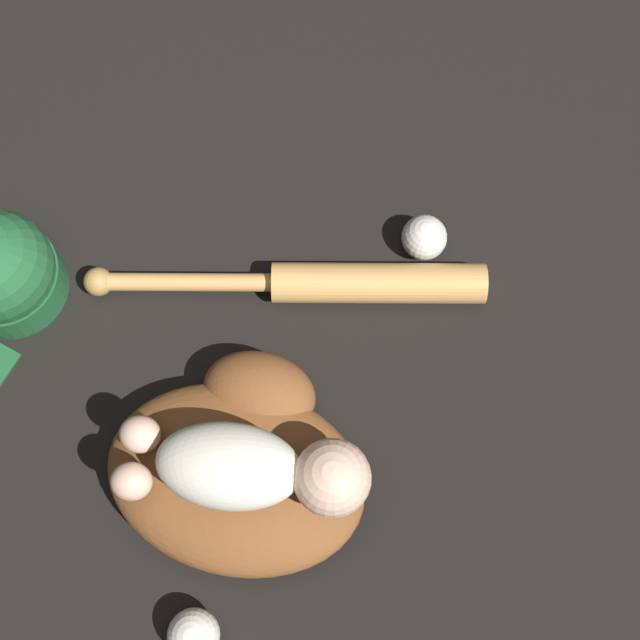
{
  "coord_description": "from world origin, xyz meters",
  "views": [
    {
      "loc": [
        0.24,
        -0.13,
        1.29
      ],
      "look_at": [
        0.06,
        0.24,
        0.08
      ],
      "focal_mm": 50.0,
      "sensor_mm": 36.0,
      "label": 1
    }
  ],
  "objects_px": {
    "baby_figure": "(253,469)",
    "baseball_glove": "(240,463)",
    "baseball_spare": "(194,635)",
    "baseball_bat": "(336,283)",
    "baseball": "(424,238)"
  },
  "relations": [
    {
      "from": "baby_figure",
      "to": "baseball_bat",
      "type": "distance_m",
      "value": 0.34
    },
    {
      "from": "baseball_spare",
      "to": "baseball_glove",
      "type": "bearing_deg",
      "value": 102.17
    },
    {
      "from": "baseball",
      "to": "baseball_spare",
      "type": "relative_size",
      "value": 0.99
    },
    {
      "from": "baby_figure",
      "to": "baseball_bat",
      "type": "bearing_deg",
      "value": 95.86
    },
    {
      "from": "baseball_glove",
      "to": "baseball_bat",
      "type": "distance_m",
      "value": 0.31
    },
    {
      "from": "baseball_glove",
      "to": "baseball",
      "type": "distance_m",
      "value": 0.44
    },
    {
      "from": "baby_figure",
      "to": "baseball_spare",
      "type": "height_order",
      "value": "baby_figure"
    },
    {
      "from": "baseball_glove",
      "to": "baseball_spare",
      "type": "distance_m",
      "value": 0.23
    },
    {
      "from": "baseball_bat",
      "to": "baseball_spare",
      "type": "xyz_separation_m",
      "value": [
        0.05,
        -0.54,
        0.0
      ]
    },
    {
      "from": "baseball_bat",
      "to": "baseball",
      "type": "bearing_deg",
      "value": 54.43
    },
    {
      "from": "baby_figure",
      "to": "baseball_glove",
      "type": "bearing_deg",
      "value": 163.04
    },
    {
      "from": "baseball_bat",
      "to": "baseball_glove",
      "type": "bearing_deg",
      "value": -90.18
    },
    {
      "from": "baseball_glove",
      "to": "baby_figure",
      "type": "height_order",
      "value": "baby_figure"
    },
    {
      "from": "baseball_glove",
      "to": "baseball_bat",
      "type": "height_order",
      "value": "baseball_glove"
    },
    {
      "from": "baseball",
      "to": "baby_figure",
      "type": "bearing_deg",
      "value": -97.29
    }
  ]
}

